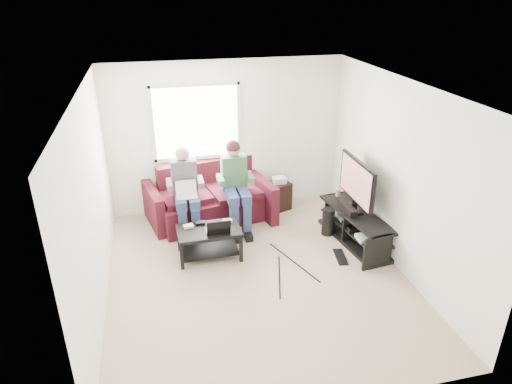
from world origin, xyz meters
TOP-DOWN VIEW (x-y plane):
  - floor at (0.00, 0.00)m, footprint 4.50×4.50m
  - ceiling at (0.00, 0.00)m, footprint 4.50×4.50m
  - wall_back at (0.00, 2.25)m, footprint 4.50×0.00m
  - wall_front at (0.00, -2.25)m, footprint 4.50×0.00m
  - wall_left at (-2.00, 0.00)m, footprint 0.00×4.50m
  - wall_right at (2.00, 0.00)m, footprint 0.00×4.50m
  - window at (-0.50, 2.23)m, footprint 1.48×0.04m
  - sofa at (-0.40, 1.82)m, footprint 2.19×1.28m
  - person_left at (-0.80, 1.45)m, footprint 0.40×0.71m
  - person_right at (-0.00, 1.47)m, footprint 0.40×0.71m
  - laptop_silver at (-0.80, 1.29)m, footprint 0.39×0.34m
  - coffee_table at (-0.56, 0.64)m, footprint 0.92×0.58m
  - laptop_black at (-0.44, 0.56)m, footprint 0.37×0.29m
  - controller_a at (-0.84, 0.76)m, footprint 0.15×0.11m
  - controller_b at (-0.66, 0.82)m, footprint 0.14×0.09m
  - controller_c at (-0.26, 0.79)m, footprint 0.14×0.09m
  - tv_stand at (1.70, 0.54)m, footprint 0.66×1.58m
  - tv at (1.70, 0.64)m, footprint 0.12×1.10m
  - soundbar at (1.58, 0.64)m, footprint 0.12×0.50m
  - drink_cup at (1.65, 1.17)m, footprint 0.08×0.08m
  - console_white at (1.70, 0.14)m, footprint 0.30×0.22m
  - console_grey at (1.70, 0.84)m, footprint 0.34×0.26m
  - console_black at (1.70, 0.49)m, footprint 0.38×0.30m
  - subwoofer at (1.38, 0.86)m, footprint 0.20×0.20m
  - keyboard_floor at (1.31, 0.16)m, footprint 0.21×0.44m
  - end_table at (0.86, 1.93)m, footprint 0.34×0.34m

SIDE VIEW (x-z plane):
  - floor at x=0.00m, z-range 0.00..0.00m
  - keyboard_floor at x=1.31m, z-range 0.00..0.02m
  - subwoofer at x=1.38m, z-range 0.00..0.45m
  - tv_stand at x=1.70m, z-range -0.03..0.48m
  - end_table at x=0.86m, z-range -0.03..0.57m
  - console_white at x=1.70m, z-range 0.27..0.33m
  - console_black at x=1.70m, z-range 0.27..0.34m
  - console_grey at x=1.70m, z-range 0.27..0.35m
  - coffee_table at x=-0.56m, z-range 0.11..0.56m
  - sofa at x=-0.40m, z-range -0.13..0.81m
  - controller_a at x=-0.84m, z-range 0.45..0.49m
  - controller_b at x=-0.66m, z-range 0.45..0.49m
  - controller_c at x=-0.26m, z-range 0.45..0.49m
  - soundbar at x=1.58m, z-range 0.51..0.61m
  - drink_cup at x=1.65m, z-range 0.51..0.63m
  - laptop_black at x=-0.44m, z-range 0.45..0.69m
  - laptop_silver at x=-0.80m, z-range 0.64..0.88m
  - person_left at x=-0.80m, z-range 0.08..1.47m
  - person_right at x=0.00m, z-range 0.12..1.55m
  - tv at x=1.70m, z-range 0.56..1.37m
  - wall_back at x=0.00m, z-range -0.95..3.55m
  - wall_front at x=0.00m, z-range -0.95..3.55m
  - wall_left at x=-2.00m, z-range -0.95..3.55m
  - wall_right at x=2.00m, z-range -0.95..3.55m
  - window at x=-0.50m, z-range 0.96..2.24m
  - ceiling at x=0.00m, z-range 2.60..2.60m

